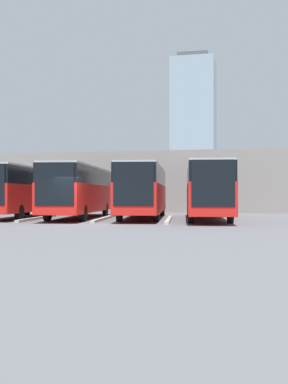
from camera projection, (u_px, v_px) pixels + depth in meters
ground_plane at (77, 224)px, 25.30m from camera, size 600.00×600.00×0.00m
bus_0 at (207, 189)px, 29.79m from camera, size 4.08×12.74×3.40m
curb_divider_0 at (169, 220)px, 28.42m from camera, size 1.29×7.81×0.15m
bus_1 at (143, 190)px, 31.32m from camera, size 4.08×12.74×3.40m
curb_divider_1 at (104, 218)px, 29.95m from camera, size 1.29×7.81×0.15m
bus_2 at (80, 190)px, 31.71m from camera, size 4.08×12.74×3.40m
curb_divider_2 at (38, 218)px, 30.34m from camera, size 1.29×7.81×0.15m
bus_3 at (23, 190)px, 32.91m from camera, size 4.08×12.74×3.40m
station_building at (157, 183)px, 46.87m from camera, size 27.99×12.81×5.42m
office_tower at (194, 128)px, 218.09m from camera, size 19.21×19.21×65.04m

